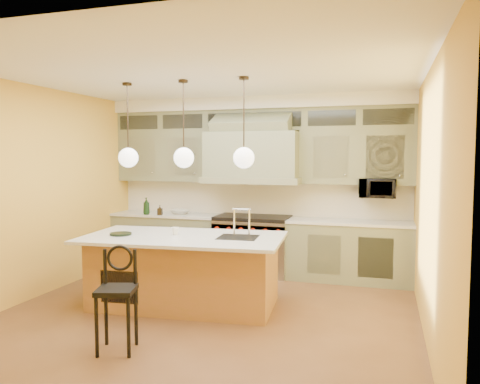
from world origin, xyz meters
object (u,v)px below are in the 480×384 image
(range, at_px, (253,244))
(counter_stool, at_px, (117,292))
(kitchen_island, at_px, (185,270))
(microwave, at_px, (377,188))

(range, xyz_separation_m, counter_stool, (-0.47, -3.34, 0.10))
(kitchen_island, distance_m, counter_stool, 1.50)
(range, distance_m, counter_stool, 3.38)
(range, height_order, counter_stool, counter_stool)
(counter_stool, height_order, microwave, microwave)
(counter_stool, xyz_separation_m, microwave, (2.42, 3.45, 0.86))
(counter_stool, bearing_deg, kitchen_island, 70.72)
(counter_stool, distance_m, microwave, 4.30)
(range, height_order, microwave, microwave)
(kitchen_island, relative_size, microwave, 4.89)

